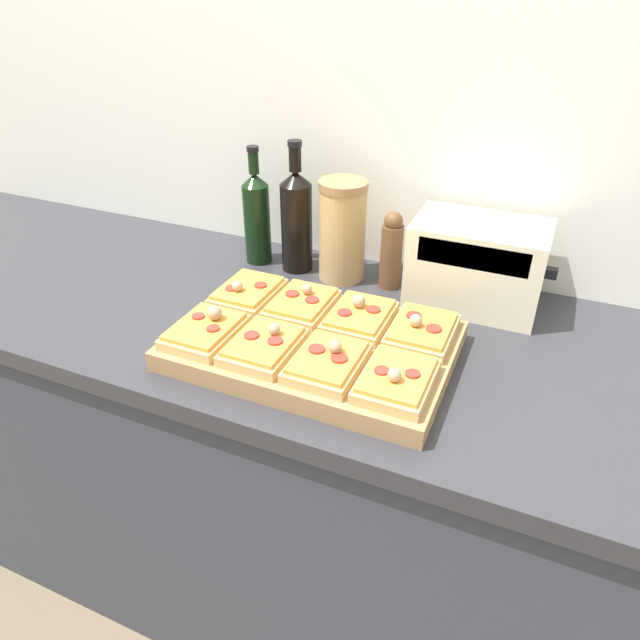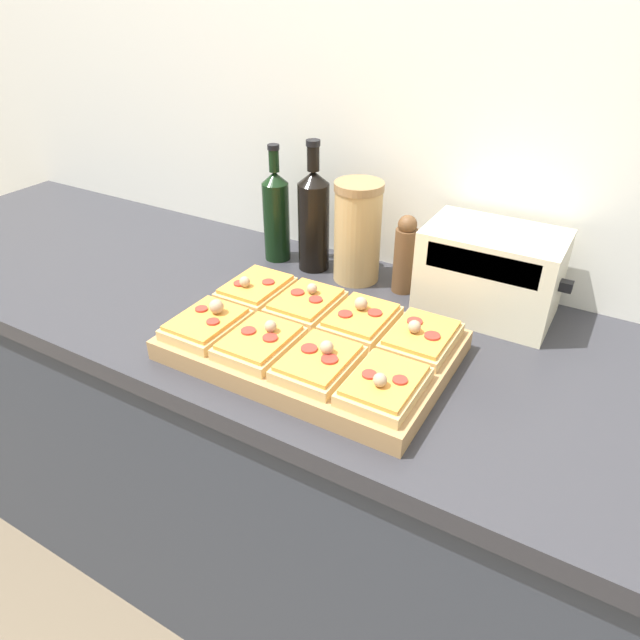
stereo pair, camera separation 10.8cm
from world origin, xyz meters
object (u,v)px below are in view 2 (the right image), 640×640
(cutting_board, at_px, (312,345))
(toaster_oven, at_px, (490,273))
(pepper_mill, at_px, (405,255))
(wine_bottle, at_px, (314,219))
(grain_jar_tall, at_px, (357,232))
(olive_oil_bottle, at_px, (276,214))

(cutting_board, relative_size, toaster_oven, 1.73)
(cutting_board, height_order, pepper_mill, pepper_mill)
(wine_bottle, relative_size, grain_jar_tall, 1.32)
(wine_bottle, bearing_deg, grain_jar_tall, 0.00)
(wine_bottle, relative_size, toaster_oven, 1.04)
(wine_bottle, distance_m, pepper_mill, 0.24)
(wine_bottle, height_order, toaster_oven, wine_bottle)
(wine_bottle, relative_size, pepper_mill, 1.71)
(grain_jar_tall, bearing_deg, olive_oil_bottle, 180.00)
(wine_bottle, bearing_deg, olive_oil_bottle, 180.00)
(grain_jar_tall, distance_m, toaster_oven, 0.31)
(grain_jar_tall, bearing_deg, pepper_mill, 0.00)
(olive_oil_bottle, relative_size, toaster_oven, 0.96)
(olive_oil_bottle, distance_m, wine_bottle, 0.11)
(grain_jar_tall, xyz_separation_m, pepper_mill, (0.12, 0.00, -0.03))
(cutting_board, distance_m, toaster_oven, 0.40)
(olive_oil_bottle, relative_size, pepper_mill, 1.58)
(grain_jar_tall, distance_m, pepper_mill, 0.12)
(cutting_board, xyz_separation_m, pepper_mill, (0.05, 0.32, 0.07))
(pepper_mill, bearing_deg, wine_bottle, 180.00)
(cutting_board, xyz_separation_m, grain_jar_tall, (-0.07, 0.32, 0.10))
(cutting_board, height_order, toaster_oven, toaster_oven)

